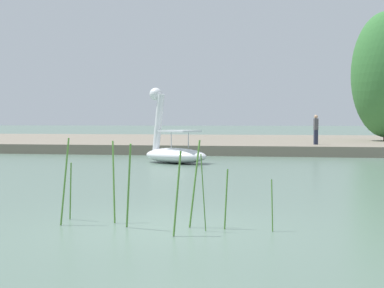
# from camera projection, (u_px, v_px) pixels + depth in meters

# --- Properties ---
(ground_plane) EXTENTS (495.79, 495.79, 0.00)m
(ground_plane) POSITION_uv_depth(u_px,v_px,m) (165.00, 228.00, 10.16)
(ground_plane) COLOR #567060
(shore_bank_far) EXTENTS (142.94, 26.33, 0.55)m
(shore_bank_far) POSITION_uv_depth(u_px,v_px,m) (273.00, 143.00, 43.73)
(shore_bank_far) COLOR slate
(shore_bank_far) RESTS_ON ground_plane
(swan_boat) EXTENTS (3.67, 3.07, 3.38)m
(swan_boat) POSITION_uv_depth(u_px,v_px,m) (174.00, 149.00, 26.00)
(swan_boat) COLOR white
(swan_boat) RESTS_ON ground_plane
(person_on_path) EXTENTS (0.28, 0.29, 1.67)m
(person_on_path) POSITION_uv_depth(u_px,v_px,m) (316.00, 129.00, 32.99)
(person_on_path) COLOR #23283D
(person_on_path) RESTS_ON shore_bank_far
(reed_clump_foreground) EXTENTS (3.85, 1.27, 1.55)m
(reed_clump_foreground) POSITION_uv_depth(u_px,v_px,m) (144.00, 188.00, 10.19)
(reed_clump_foreground) COLOR #4C7F33
(reed_clump_foreground) RESTS_ON ground_plane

